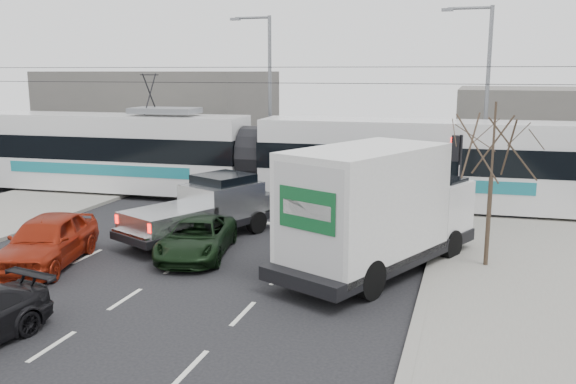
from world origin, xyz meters
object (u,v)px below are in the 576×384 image
(bare_tree, at_px, (493,148))
(traffic_signal, at_px, (457,162))
(silver_pickup, at_px, (208,207))
(tram, at_px, (253,157))
(street_lamp_near, at_px, (483,91))
(street_lamp_far, at_px, (267,88))
(box_truck, at_px, (377,210))
(green_car, at_px, (197,238))
(red_car, at_px, (47,240))
(navy_pickup, at_px, (387,203))

(bare_tree, xyz_separation_m, traffic_signal, (-1.13, 4.00, -1.05))
(silver_pickup, bearing_deg, tram, 120.36)
(street_lamp_near, distance_m, silver_pickup, 14.74)
(street_lamp_far, relative_size, tram, 0.31)
(street_lamp_near, bearing_deg, box_truck, -103.02)
(bare_tree, bearing_deg, street_lamp_near, 91.42)
(tram, xyz_separation_m, silver_pickup, (0.64, -6.56, -0.96))
(green_car, xyz_separation_m, red_car, (-4.06, -2.30, 0.19))
(traffic_signal, height_order, tram, tram)
(box_truck, xyz_separation_m, green_car, (-5.93, -0.13, -1.30))
(street_lamp_far, relative_size, box_truck, 1.10)
(traffic_signal, relative_size, red_car, 0.76)
(traffic_signal, distance_m, red_car, 14.42)
(street_lamp_far, height_order, red_car, street_lamp_far)
(street_lamp_far, distance_m, box_truck, 17.31)
(silver_pickup, bearing_deg, street_lamp_near, 72.79)
(silver_pickup, bearing_deg, green_car, -49.91)
(bare_tree, xyz_separation_m, silver_pickup, (-9.78, 0.95, -2.68))
(red_car, bearing_deg, traffic_signal, 18.49)
(bare_tree, bearing_deg, tram, 144.21)
(street_lamp_far, relative_size, silver_pickup, 1.39)
(box_truck, bearing_deg, bare_tree, 44.79)
(street_lamp_far, relative_size, green_car, 2.03)
(green_car, bearing_deg, box_truck, -10.53)
(bare_tree, xyz_separation_m, green_car, (-9.15, -1.33, -3.18))
(tram, bearing_deg, traffic_signal, -23.24)
(box_truck, height_order, green_car, box_truck)
(bare_tree, bearing_deg, green_car, -171.73)
(street_lamp_near, bearing_deg, red_car, -130.52)
(traffic_signal, bearing_deg, street_lamp_near, 83.59)
(street_lamp_near, height_order, street_lamp_far, same)
(street_lamp_near, bearing_deg, street_lamp_far, 170.13)
(tram, xyz_separation_m, box_truck, (7.20, -8.71, -0.16))
(street_lamp_near, xyz_separation_m, tram, (-10.13, -3.99, -3.04))
(bare_tree, height_order, navy_pickup, bare_tree)
(street_lamp_far, bearing_deg, red_car, -94.77)
(box_truck, xyz_separation_m, red_car, (-9.99, -2.43, -1.11))
(silver_pickup, relative_size, red_car, 1.36)
(box_truck, bearing_deg, navy_pickup, 118.35)
(silver_pickup, bearing_deg, street_lamp_far, 123.87)
(traffic_signal, bearing_deg, red_car, -147.75)
(bare_tree, relative_size, silver_pickup, 0.77)
(silver_pickup, xyz_separation_m, red_car, (-3.44, -4.58, -0.31))
(bare_tree, relative_size, navy_pickup, 0.83)
(bare_tree, xyz_separation_m, tram, (-10.42, 7.51, -1.72))
(bare_tree, distance_m, traffic_signal, 4.28)
(silver_pickup, height_order, navy_pickup, navy_pickup)
(tram, bearing_deg, street_lamp_near, 18.97)
(street_lamp_far, xyz_separation_m, navy_pickup, (8.24, -10.07, -3.94))
(silver_pickup, relative_size, navy_pickup, 1.08)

